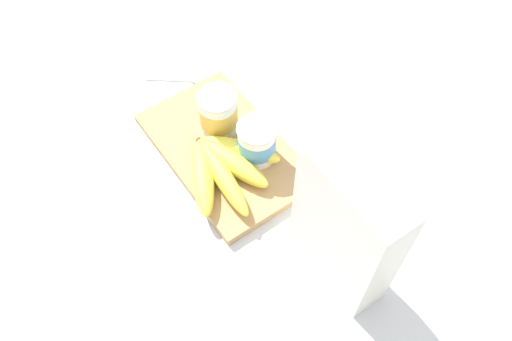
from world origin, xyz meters
The scene contains 7 objects.
ground_plane centered at (0.00, 0.00, 0.00)m, with size 2.40×2.40×0.00m, color silver.
cutting_board centered at (0.00, 0.00, 0.01)m, with size 0.33×0.20×0.02m, color tan.
cereal_box centered at (0.30, 0.03, 0.13)m, with size 0.17×0.06×0.27m, color white.
yogurt_cup_front centered at (-0.04, 0.02, 0.06)m, with size 0.07×0.07×0.09m.
yogurt_cup_back centered at (0.05, 0.04, 0.06)m, with size 0.07×0.07×0.08m.
banana_bunch centered at (0.05, -0.03, 0.04)m, with size 0.19×0.20×0.04m.
spoon centered at (-0.20, 0.04, 0.01)m, with size 0.09×0.11×0.01m.
Camera 1 is at (0.51, -0.29, 0.84)m, focal length 37.81 mm.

